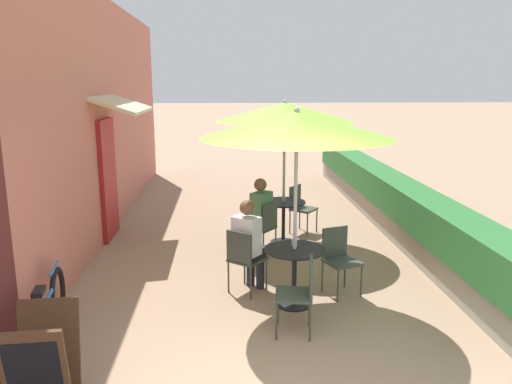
{
  "coord_description": "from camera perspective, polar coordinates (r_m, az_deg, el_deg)",
  "views": [
    {
      "loc": [
        -0.32,
        -3.65,
        2.74
      ],
      "look_at": [
        0.15,
        4.11,
        1.0
      ],
      "focal_mm": 35.0,
      "sensor_mm": 36.0,
      "label": 1
    }
  ],
  "objects": [
    {
      "name": "seated_patron_near_right",
      "position": [
        6.55,
        -0.8,
        -5.65
      ],
      "size": [
        0.5,
        0.51,
        1.25
      ],
      "rotation": [
        0.0,
        0.0,
        5.62
      ],
      "color": "#23232D",
      "rests_on": "ground_plane"
    },
    {
      "name": "cafe_chair_near_right",
      "position": [
        6.52,
        -1.37,
        -7.33
      ],
      "size": [
        0.56,
        0.56,
        0.87
      ],
      "rotation": [
        0.0,
        0.0,
        5.62
      ],
      "color": "#384238",
      "rests_on": "ground_plane"
    },
    {
      "name": "bicycle_leaning",
      "position": [
        5.78,
        -22.66,
        -12.84
      ],
      "size": [
        0.29,
        1.7,
        0.76
      ],
      "rotation": [
        0.0,
        0.0,
        0.13
      ],
      "color": "black",
      "rests_on": "ground_plane"
    },
    {
      "name": "patio_table_mid",
      "position": [
        8.52,
        3.16,
        -2.48
      ],
      "size": [
        0.74,
        0.74,
        0.74
      ],
      "color": "black",
      "rests_on": "ground_plane"
    },
    {
      "name": "planter_hedge",
      "position": [
        9.93,
        14.63,
        -0.61
      ],
      "size": [
        0.6,
        10.28,
        1.01
      ],
      "color": "gray",
      "rests_on": "ground_plane"
    },
    {
      "name": "patio_table_near",
      "position": [
        6.21,
        4.4,
        -8.33
      ],
      "size": [
        0.74,
        0.74,
        0.74
      ],
      "color": "black",
      "rests_on": "ground_plane"
    },
    {
      "name": "cafe_chair_mid_right",
      "position": [
        7.9,
        0.95,
        -3.72
      ],
      "size": [
        0.56,
        0.56,
        0.87
      ],
      "rotation": [
        0.0,
        0.0,
        7.19
      ],
      "color": "#384238",
      "rests_on": "ground_plane"
    },
    {
      "name": "cafe_chair_near_back",
      "position": [
        5.56,
        5.14,
        -11.02
      ],
      "size": [
        0.45,
        0.45,
        0.87
      ],
      "rotation": [
        0.0,
        0.0,
        7.71
      ],
      "color": "#384238",
      "rests_on": "ground_plane"
    },
    {
      "name": "seated_patron_mid_right",
      "position": [
        7.92,
        0.28,
        -2.41
      ],
      "size": [
        0.51,
        0.5,
        1.25
      ],
      "rotation": [
        0.0,
        0.0,
        7.19
      ],
      "color": "#23232D",
      "rests_on": "ground_plane"
    },
    {
      "name": "cafe_facade_wall",
      "position": [
        9.44,
        -17.23,
        8.1
      ],
      "size": [
        0.98,
        11.28,
        4.2
      ],
      "color": "#C66B5B",
      "rests_on": "ground_plane"
    },
    {
      "name": "coffee_cup_near",
      "position": [
        6.22,
        4.4,
        -5.75
      ],
      "size": [
        0.07,
        0.07,
        0.09
      ],
      "color": "white",
      "rests_on": "patio_table_near"
    },
    {
      "name": "cafe_chair_mid_left",
      "position": [
        9.15,
        5.06,
        -1.49
      ],
      "size": [
        0.56,
        0.56,
        0.87
      ],
      "rotation": [
        0.0,
        0.0,
        4.05
      ],
      "color": "#384238",
      "rests_on": "ground_plane"
    },
    {
      "name": "menu_board",
      "position": [
        4.67,
        -23.15,
        -17.82
      ],
      "size": [
        0.56,
        0.67,
        0.92
      ],
      "rotation": [
        0.0,
        0.0,
        0.07
      ],
      "color": "#422819",
      "rests_on": "ground_plane"
    },
    {
      "name": "patio_umbrella_mid",
      "position": [
        8.24,
        3.3,
        9.11
      ],
      "size": [
        2.26,
        2.26,
        2.44
      ],
      "color": "#B7B7BC",
      "rests_on": "ground_plane"
    },
    {
      "name": "cafe_chair_near_left",
      "position": [
        6.63,
        9.46,
        -7.14
      ],
      "size": [
        0.52,
        0.52,
        0.87
      ],
      "rotation": [
        0.0,
        0.0,
        3.52
      ],
      "color": "#384238",
      "rests_on": "ground_plane"
    },
    {
      "name": "patio_umbrella_near",
      "position": [
        5.82,
        4.69,
        7.64
      ],
      "size": [
        2.26,
        2.26,
        2.44
      ],
      "color": "#B7B7BC",
      "rests_on": "ground_plane"
    }
  ]
}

